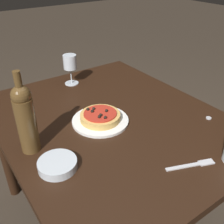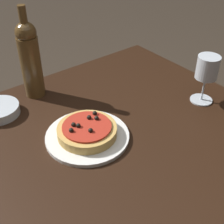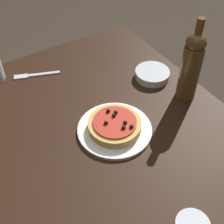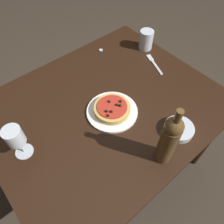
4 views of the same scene
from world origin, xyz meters
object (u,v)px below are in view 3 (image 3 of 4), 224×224
dinner_plate (115,130)px  pizza (115,126)px  side_bowl (152,74)px  wine_bottle (191,65)px  fork (34,75)px  dining_table (101,154)px

dinner_plate → pizza: bearing=104.4°
dinner_plate → side_bowl: side_bowl is taller
wine_bottle → fork: size_ratio=1.79×
pizza → side_bowl: pizza is taller
side_bowl → fork: (-0.27, -0.40, -0.01)m
pizza → wine_bottle: 0.34m
dinner_plate → fork: size_ratio=1.41×
fork → dinner_plate: bearing=126.3°
dining_table → side_bowl: size_ratio=8.32×
dining_table → fork: size_ratio=6.39×
side_bowl → fork: 0.48m
dining_table → pizza: size_ratio=6.44×
pizza → fork: pizza is taller
pizza → side_bowl: size_ratio=1.29×
pizza → side_bowl: 0.33m
pizza → dinner_plate: bearing=-75.6°
pizza → fork: size_ratio=0.99×
dinner_plate → dining_table: bearing=-94.2°
pizza → side_bowl: (-0.17, 0.28, -0.01)m
dinner_plate → fork: 0.45m
wine_bottle → fork: 0.63m
dining_table → fork: 0.44m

